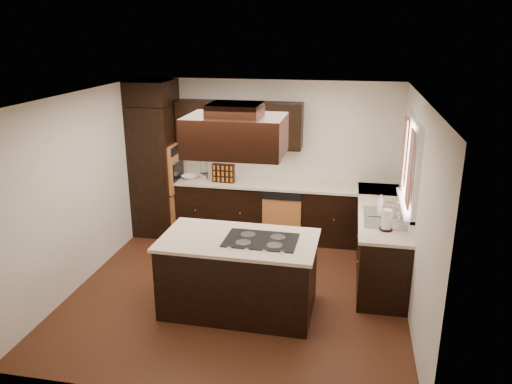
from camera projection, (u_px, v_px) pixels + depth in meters
floor at (240, 289)px, 6.54m from camera, size 4.20×4.20×0.02m
ceiling at (238, 96)px, 5.76m from camera, size 4.20×4.20×0.02m
wall_back at (268, 158)px, 8.12m from camera, size 4.20×0.02×2.50m
wall_front at (183, 279)px, 4.18m from camera, size 4.20×0.02×2.50m
wall_left at (82, 189)px, 6.53m from camera, size 0.02×4.20×2.50m
wall_right at (416, 210)px, 5.77m from camera, size 0.02×4.20×2.50m
oven_column at (156, 170)px, 8.12m from camera, size 0.65×0.75×2.12m
wall_oven_face at (176, 167)px, 8.04m from camera, size 0.05×0.62×0.78m
base_cabinets_back at (266, 211)px, 8.08m from camera, size 2.93×0.60×0.88m
base_cabinets_right at (380, 241)px, 6.92m from camera, size 0.60×2.40×0.88m
countertop_back at (266, 184)px, 7.92m from camera, size 2.93×0.63×0.04m
countertop_right at (382, 210)px, 6.78m from camera, size 0.63×2.40×0.04m
upper_cabinets at (239, 125)px, 7.86m from camera, size 2.00×0.34×0.72m
dishwasher_front at (281, 221)px, 7.76m from camera, size 0.60×0.05×0.72m
window_frame at (411, 164)px, 6.16m from camera, size 0.06×1.32×1.12m
window_pane at (414, 164)px, 6.16m from camera, size 0.00×1.20×1.00m
curtain_left at (410, 169)px, 5.77m from camera, size 0.02×0.34×0.90m
curtain_right at (404, 152)px, 6.55m from camera, size 0.02×0.34×0.90m
sink_rim at (384, 218)px, 6.44m from camera, size 0.52×0.84×0.01m
island at (239, 276)px, 5.95m from camera, size 1.78×1.00×0.88m
island_top at (238, 240)px, 5.81m from camera, size 1.85×1.06×0.04m
cooktop at (261, 240)px, 5.75m from camera, size 0.84×0.57×0.01m
range_hood at (236, 135)px, 5.34m from camera, size 1.05×0.72×0.42m
hood_duct at (235, 110)px, 5.25m from camera, size 0.55×0.50×0.13m
blender_base at (204, 176)px, 8.08m from camera, size 0.15×0.15×0.10m
blender_pitcher at (204, 166)px, 8.03m from camera, size 0.13×0.13×0.26m
spice_rack at (224, 173)px, 7.90m from camera, size 0.36×0.12×0.30m
mixing_bowl at (190, 177)px, 8.11m from camera, size 0.31×0.31×0.06m
soap_bottle at (381, 200)px, 6.85m from camera, size 0.08×0.09×0.16m
paper_towel at (387, 220)px, 6.01m from camera, size 0.14×0.14×0.26m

